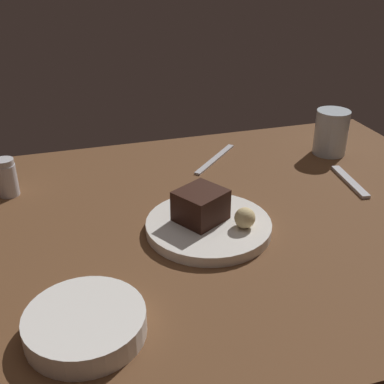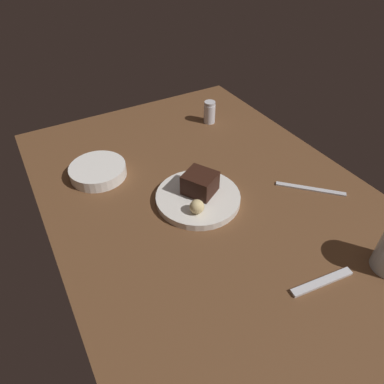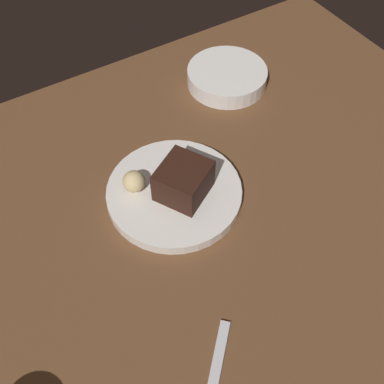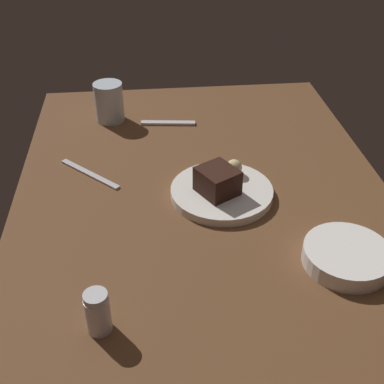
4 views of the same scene
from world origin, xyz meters
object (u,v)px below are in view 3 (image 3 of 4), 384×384
(chocolate_cake_slice, at_px, (183,181))
(bread_roll, at_px, (134,181))
(dessert_plate, at_px, (176,192))
(side_bowl, at_px, (227,77))

(chocolate_cake_slice, height_order, bread_roll, chocolate_cake_slice)
(dessert_plate, relative_size, chocolate_cake_slice, 2.83)
(chocolate_cake_slice, distance_m, bread_roll, 0.08)
(dessert_plate, distance_m, bread_roll, 0.07)
(chocolate_cake_slice, relative_size, side_bowl, 0.49)
(chocolate_cake_slice, height_order, side_bowl, chocolate_cake_slice)
(chocolate_cake_slice, bearing_deg, dessert_plate, 123.19)
(dessert_plate, distance_m, chocolate_cake_slice, 0.04)
(bread_roll, bearing_deg, chocolate_cake_slice, -36.03)
(dessert_plate, xyz_separation_m, chocolate_cake_slice, (0.01, -0.01, 0.04))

